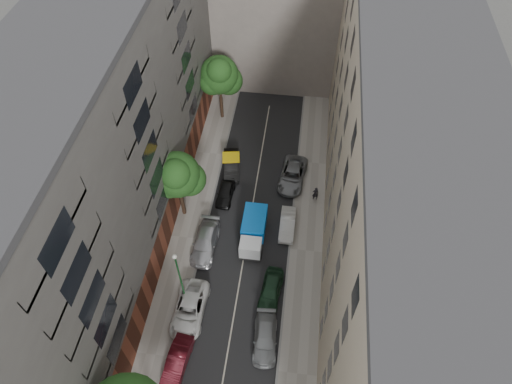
% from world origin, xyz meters
% --- Properties ---
extents(ground, '(120.00, 120.00, 0.00)m').
position_xyz_m(ground, '(0.00, 0.00, 0.00)').
color(ground, '#4C4C49').
rests_on(ground, ground).
extents(road_surface, '(8.00, 44.00, 0.02)m').
position_xyz_m(road_surface, '(0.00, 0.00, 0.01)').
color(road_surface, black).
rests_on(road_surface, ground).
extents(sidewalk_left, '(3.00, 44.00, 0.15)m').
position_xyz_m(sidewalk_left, '(-5.50, 0.00, 0.07)').
color(sidewalk_left, gray).
rests_on(sidewalk_left, ground).
extents(sidewalk_right, '(3.00, 44.00, 0.15)m').
position_xyz_m(sidewalk_right, '(5.50, 0.00, 0.07)').
color(sidewalk_right, gray).
rests_on(sidewalk_right, ground).
extents(building_left, '(8.00, 44.00, 20.00)m').
position_xyz_m(building_left, '(-11.00, 0.00, 10.00)').
color(building_left, '#4A4845').
rests_on(building_left, ground).
extents(building_right, '(8.00, 44.00, 20.00)m').
position_xyz_m(building_right, '(11.00, 0.00, 10.00)').
color(building_right, tan).
rests_on(building_right, ground).
extents(tarp_truck, '(2.07, 5.06, 2.34)m').
position_xyz_m(tarp_truck, '(0.60, 0.73, 1.29)').
color(tarp_truck, black).
rests_on(tarp_truck, ground).
extents(car_left_1, '(1.87, 4.24, 1.35)m').
position_xyz_m(car_left_1, '(-3.60, -11.40, 0.68)').
color(car_left_1, '#4C0F17').
rests_on(car_left_1, ground).
extents(car_left_2, '(2.57, 5.39, 1.49)m').
position_xyz_m(car_left_2, '(-3.60, -7.21, 0.74)').
color(car_left_2, silver).
rests_on(car_left_2, ground).
extents(car_left_3, '(2.19, 5.14, 1.48)m').
position_xyz_m(car_left_3, '(-3.60, -0.67, 0.74)').
color(car_left_3, '#B8B9BD').
rests_on(car_left_3, ground).
extents(car_left_4, '(1.67, 3.83, 1.29)m').
position_xyz_m(car_left_4, '(-2.80, 5.40, 0.64)').
color(car_left_4, black).
rests_on(car_left_4, ground).
extents(car_left_5, '(2.29, 4.70, 1.48)m').
position_xyz_m(car_left_5, '(-2.80, 9.00, 0.74)').
color(car_left_5, black).
rests_on(car_left_5, ground).
extents(car_right_1, '(2.12, 4.60, 1.30)m').
position_xyz_m(car_right_1, '(2.80, -8.80, 0.65)').
color(car_right_1, slate).
rests_on(car_right_1, ground).
extents(car_right_2, '(2.09, 4.34, 1.43)m').
position_xyz_m(car_right_2, '(2.80, -4.60, 0.71)').
color(car_right_2, black).
rests_on(car_right_2, ground).
extents(car_right_3, '(1.38, 3.96, 1.30)m').
position_xyz_m(car_right_3, '(3.60, 2.33, 0.65)').
color(car_right_3, silver).
rests_on(car_right_3, ground).
extents(car_right_4, '(3.01, 5.55, 1.48)m').
position_xyz_m(car_right_4, '(3.60, 8.43, 0.74)').
color(car_right_4, slate).
rests_on(car_right_4, ground).
extents(tree_mid, '(4.61, 4.22, 7.91)m').
position_xyz_m(tree_mid, '(-6.30, 2.66, 5.55)').
color(tree_mid, '#382619').
rests_on(tree_mid, sidewalk_left).
extents(tree_far, '(4.61, 4.22, 8.18)m').
position_xyz_m(tree_far, '(-5.12, 16.95, 5.77)').
color(tree_far, '#382619').
rests_on(tree_far, sidewalk_left).
extents(lamp_post, '(0.36, 0.36, 7.08)m').
position_xyz_m(lamp_post, '(-4.20, -6.17, 4.46)').
color(lamp_post, '#195826').
rests_on(lamp_post, sidewalk_left).
extents(pedestrian, '(0.67, 0.50, 1.69)m').
position_xyz_m(pedestrian, '(6.02, 6.10, 1.00)').
color(pedestrian, black).
rests_on(pedestrian, sidewalk_right).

